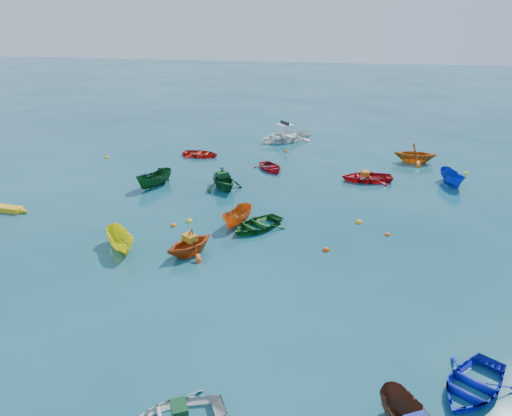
# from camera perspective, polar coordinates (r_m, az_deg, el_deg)

# --- Properties ---
(ground) EXTENTS (160.00, 160.00, 0.00)m
(ground) POSITION_cam_1_polar(r_m,az_deg,el_deg) (23.53, -2.07, -5.53)
(ground) COLOR #0A3E4A
(ground) RESTS_ON ground
(dinghy_blue_se) EXTENTS (3.56, 3.79, 0.64)m
(dinghy_blue_se) POSITION_cam_1_polar(r_m,az_deg,el_deg) (17.66, 23.38, -18.56)
(dinghy_blue_se) COLOR #0E18B3
(dinghy_blue_se) RESTS_ON ground
(dinghy_orange_w) EXTENTS (3.28, 3.37, 1.35)m
(dinghy_orange_w) POSITION_cam_1_polar(r_m,az_deg,el_deg) (23.93, -7.57, -5.21)
(dinghy_orange_w) COLOR #C64812
(dinghy_orange_w) RESTS_ON ground
(sampan_yellow_mid) EXTENTS (2.53, 2.77, 1.06)m
(sampan_yellow_mid) POSITION_cam_1_polar(r_m,az_deg,el_deg) (25.04, -15.10, -4.52)
(sampan_yellow_mid) COLOR yellow
(sampan_yellow_mid) RESTS_ON ground
(dinghy_green_e) EXTENTS (3.62, 3.77, 0.64)m
(dinghy_green_e) POSITION_cam_1_polar(r_m,az_deg,el_deg) (26.27, 0.08, -2.36)
(dinghy_green_e) COLOR #124E16
(dinghy_green_e) RESTS_ON ground
(dinghy_red_nw) EXTENTS (3.05, 2.35, 0.59)m
(dinghy_red_nw) POSITION_cam_1_polar(r_m,az_deg,el_deg) (38.88, -6.35, 5.91)
(dinghy_red_nw) COLOR red
(dinghy_red_nw) RESTS_ON ground
(sampan_orange_n) EXTENTS (1.75, 2.75, 1.00)m
(sampan_orange_n) POSITION_cam_1_polar(r_m,az_deg,el_deg) (26.81, -2.10, -1.83)
(sampan_orange_n) COLOR #DC5F14
(sampan_orange_n) RESTS_ON ground
(dinghy_green_n) EXTENTS (3.63, 3.70, 1.48)m
(dinghy_green_n) POSITION_cam_1_polar(r_m,az_deg,el_deg) (31.94, -3.74, 2.25)
(dinghy_green_n) COLOR #10471F
(dinghy_green_n) RESTS_ON ground
(dinghy_red_ne) EXTENTS (3.67, 2.86, 0.70)m
(dinghy_red_ne) POSITION_cam_1_polar(r_m,az_deg,el_deg) (34.10, 12.48, 3.09)
(dinghy_red_ne) COLOR red
(dinghy_red_ne) RESTS_ON ground
(sampan_blue_far) EXTENTS (1.63, 2.85, 1.04)m
(sampan_blue_far) POSITION_cam_1_polar(r_m,az_deg,el_deg) (35.01, 21.42, 2.54)
(sampan_blue_far) COLOR #0D2DAC
(sampan_blue_far) RESTS_ON ground
(dinghy_red_far) EXTENTS (3.01, 3.23, 0.55)m
(dinghy_red_far) POSITION_cam_1_polar(r_m,az_deg,el_deg) (35.47, 1.67, 4.39)
(dinghy_red_far) COLOR maroon
(dinghy_red_far) RESTS_ON ground
(dinghy_orange_far) EXTENTS (3.04, 2.63, 1.58)m
(dinghy_orange_far) POSITION_cam_1_polar(r_m,az_deg,el_deg) (38.89, 17.63, 4.98)
(dinghy_orange_far) COLOR #BD5E11
(dinghy_orange_far) RESTS_ON ground
(sampan_green_far) EXTENTS (2.26, 3.06, 1.11)m
(sampan_green_far) POSITION_cam_1_polar(r_m,az_deg,el_deg) (32.91, -11.44, 2.46)
(sampan_green_far) COLOR #0F4118
(sampan_green_far) RESTS_ON ground
(motorboat_white) EXTENTS (5.66, 5.53, 1.56)m
(motorboat_white) POSITION_cam_1_polar(r_m,az_deg,el_deg) (43.20, 3.27, 7.72)
(motorboat_white) COLOR white
(motorboat_white) RESTS_ON ground
(tarp_green_a) EXTENTS (0.66, 0.72, 0.28)m
(tarp_green_a) POSITION_cam_1_polar(r_m,az_deg,el_deg) (15.36, -8.77, -21.72)
(tarp_green_a) COLOR #0F3F1E
(tarp_green_a) RESTS_ON dinghy_white_near
(tarp_orange_a) EXTENTS (0.80, 0.76, 0.31)m
(tarp_orange_a) POSITION_cam_1_polar(r_m,az_deg,el_deg) (23.59, -7.58, -3.39)
(tarp_orange_a) COLOR orange
(tarp_orange_a) RESTS_ON dinghy_orange_w
(tarp_green_b) EXTENTS (0.88, 0.85, 0.34)m
(tarp_green_b) POSITION_cam_1_polar(r_m,az_deg,el_deg) (31.72, -3.86, 3.85)
(tarp_green_b) COLOR #114620
(tarp_green_b) RESTS_ON dinghy_green_n
(tarp_orange_b) EXTENTS (0.57, 0.70, 0.31)m
(tarp_orange_b) POSITION_cam_1_polar(r_m,az_deg,el_deg) (33.92, 12.38, 3.89)
(tarp_orange_b) COLOR #C66B14
(tarp_orange_b) RESTS_ON dinghy_red_ne
(buoy_ye_a) EXTENTS (0.34, 0.34, 0.34)m
(buoy_ye_a) POSITION_cam_1_polar(r_m,az_deg,el_deg) (27.31, -7.65, -1.56)
(buoy_ye_a) COLOR yellow
(buoy_ye_a) RESTS_ON ground
(buoy_or_b) EXTENTS (0.29, 0.29, 0.29)m
(buoy_or_b) POSITION_cam_1_polar(r_m,az_deg,el_deg) (26.41, 14.79, -3.02)
(buoy_or_b) COLOR #FF5B0D
(buoy_or_b) RESTS_ON ground
(buoy_or_c) EXTENTS (0.31, 0.31, 0.31)m
(buoy_or_c) POSITION_cam_1_polar(r_m,az_deg,el_deg) (26.91, -9.42, -2.05)
(buoy_or_c) COLOR orange
(buoy_or_c) RESTS_ON ground
(buoy_ye_c) EXTENTS (0.37, 0.37, 0.37)m
(buoy_ye_c) POSITION_cam_1_polar(r_m,az_deg,el_deg) (27.50, 11.67, -1.66)
(buoy_ye_c) COLOR yellow
(buoy_ye_c) RESTS_ON ground
(buoy_or_d) EXTENTS (0.34, 0.34, 0.34)m
(buoy_or_d) POSITION_cam_1_polar(r_m,az_deg,el_deg) (24.26, 8.01, -4.83)
(buoy_or_d) COLOR #D5460B
(buoy_or_d) RESTS_ON ground
(buoy_ye_d) EXTENTS (0.34, 0.34, 0.34)m
(buoy_ye_d) POSITION_cam_1_polar(r_m,az_deg,el_deg) (39.83, -16.67, 5.50)
(buoy_ye_d) COLOR gold
(buoy_ye_d) RESTS_ON ground
(buoy_or_e) EXTENTS (0.30, 0.30, 0.30)m
(buoy_or_e) POSITION_cam_1_polar(r_m,az_deg,el_deg) (39.81, 3.46, 6.41)
(buoy_or_e) COLOR #D6520B
(buoy_or_e) RESTS_ON ground
(buoy_ye_e) EXTENTS (0.29, 0.29, 0.29)m
(buoy_ye_e) POSITION_cam_1_polar(r_m,az_deg,el_deg) (37.51, 22.86, 3.61)
(buoy_ye_e) COLOR yellow
(buoy_ye_e) RESTS_ON ground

